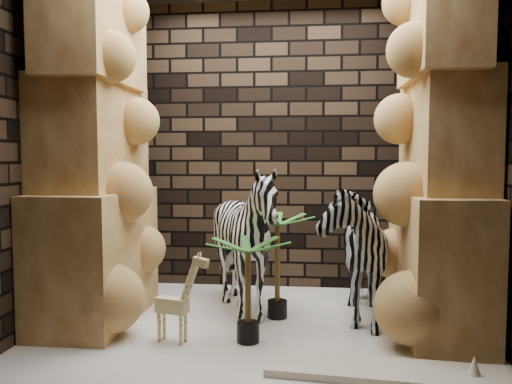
# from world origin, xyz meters

# --- Properties ---
(floor) EXTENTS (3.50, 3.50, 0.00)m
(floor) POSITION_xyz_m (0.00, 0.00, 0.00)
(floor) COLOR white
(floor) RESTS_ON ground
(wall_back) EXTENTS (3.50, 0.00, 3.50)m
(wall_back) POSITION_xyz_m (0.00, 1.25, 1.50)
(wall_back) COLOR black
(wall_back) RESTS_ON ground
(wall_front) EXTENTS (3.50, 0.00, 3.50)m
(wall_front) POSITION_xyz_m (0.00, -1.25, 1.50)
(wall_front) COLOR black
(wall_front) RESTS_ON ground
(wall_left) EXTENTS (0.00, 3.00, 3.00)m
(wall_left) POSITION_xyz_m (-1.75, 0.00, 1.50)
(wall_left) COLOR black
(wall_left) RESTS_ON ground
(wall_right) EXTENTS (0.00, 3.00, 3.00)m
(wall_right) POSITION_xyz_m (1.75, 0.00, 1.50)
(wall_right) COLOR black
(wall_right) RESTS_ON ground
(rock_pillar_left) EXTENTS (0.68, 1.30, 3.00)m
(rock_pillar_left) POSITION_xyz_m (-1.40, 0.00, 1.50)
(rock_pillar_left) COLOR #E4C176
(rock_pillar_left) RESTS_ON floor
(rock_pillar_right) EXTENTS (0.58, 1.25, 3.00)m
(rock_pillar_right) POSITION_xyz_m (1.42, 0.00, 1.50)
(rock_pillar_right) COLOR #E4C176
(rock_pillar_right) RESTS_ON floor
(zebra_right) EXTENTS (0.64, 1.17, 1.38)m
(zebra_right) POSITION_xyz_m (0.76, 0.29, 0.69)
(zebra_right) COLOR white
(zebra_right) RESTS_ON floor
(zebra_left) EXTENTS (1.41, 1.57, 1.18)m
(zebra_left) POSITION_xyz_m (-0.14, 0.23, 0.59)
(zebra_left) COLOR white
(zebra_left) RESTS_ON floor
(giraffe_toy) EXTENTS (0.39, 0.21, 0.71)m
(giraffe_toy) POSITION_xyz_m (-0.62, -0.45, 0.36)
(giraffe_toy) COLOR #F0E49B
(giraffe_toy) RESTS_ON floor
(palm_front) EXTENTS (0.36, 0.36, 0.91)m
(palm_front) POSITION_xyz_m (0.13, 0.20, 0.45)
(palm_front) COLOR #26662C
(palm_front) RESTS_ON floor
(palm_back) EXTENTS (0.36, 0.36, 0.79)m
(palm_back) POSITION_xyz_m (-0.05, -0.39, 0.39)
(palm_back) COLOR #26662C
(palm_back) RESTS_ON floor
(surfboard) EXTENTS (1.54, 0.51, 0.05)m
(surfboard) POSITION_xyz_m (0.89, -0.87, 0.03)
(surfboard) COLOR beige
(surfboard) RESTS_ON floor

